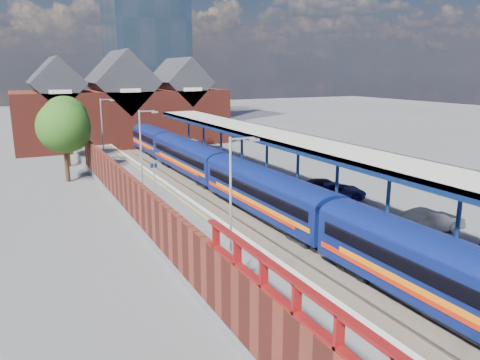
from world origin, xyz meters
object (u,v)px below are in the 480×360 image
object	(u,v)px
lamp_post_b	(233,202)
lamp_post_c	(143,150)
train	(222,170)
parked_car_blue	(336,191)
parked_car_dark	(326,187)
lamp_post_d	(103,127)
platform_sign	(154,173)
parked_car_silver	(430,221)

from	to	relation	value
lamp_post_b	lamp_post_c	world-z (taller)	same
train	parked_car_blue	size ratio (longest dim) A/B	14.24
lamp_post_b	parked_car_dark	xyz separation A→B (m)	(13.56, 11.16, -3.33)
lamp_post_d	platform_sign	distance (m)	14.25
train	lamp_post_b	xyz separation A→B (m)	(-7.86, -18.94, 2.87)
train	parked_car_blue	bearing A→B (deg)	-57.03
train	parked_car_dark	distance (m)	9.66
lamp_post_c	parked_car_blue	world-z (taller)	lamp_post_c
parked_car_silver	parked_car_blue	world-z (taller)	parked_car_silver
parked_car_silver	lamp_post_c	bearing A→B (deg)	46.56
platform_sign	parked_car_dark	bearing A→B (deg)	-29.29
parked_car_silver	parked_car_blue	distance (m)	8.90
parked_car_dark	lamp_post_d	bearing A→B (deg)	56.83
lamp_post_b	platform_sign	bearing A→B (deg)	85.67
lamp_post_c	platform_sign	world-z (taller)	lamp_post_c
lamp_post_c	parked_car_dark	distance (m)	14.77
lamp_post_b	parked_car_dark	world-z (taller)	lamp_post_b
lamp_post_c	parked_car_blue	xyz separation A→B (m)	(13.68, -6.04, -3.35)
train	platform_sign	world-z (taller)	platform_sign
lamp_post_b	lamp_post_d	world-z (taller)	same
lamp_post_c	lamp_post_d	world-z (taller)	same
lamp_post_d	lamp_post_c	bearing A→B (deg)	-90.00
platform_sign	parked_car_blue	size ratio (longest dim) A/B	0.54
parked_car_silver	parked_car_dark	bearing A→B (deg)	6.13
lamp_post_d	platform_sign	size ratio (longest dim) A/B	2.80
lamp_post_b	platform_sign	distance (m)	18.20
lamp_post_b	lamp_post_d	distance (m)	32.00
lamp_post_c	platform_sign	xyz separation A→B (m)	(1.36, 2.00, -2.30)
lamp_post_d	parked_car_dark	size ratio (longest dim) A/B	1.53
lamp_post_d	parked_car_blue	size ratio (longest dim) A/B	1.51
lamp_post_c	parked_car_blue	size ratio (longest dim) A/B	1.51
train	parked_car_silver	world-z (taller)	train
parked_car_silver	train	bearing A→B (deg)	22.43
train	parked_car_dark	size ratio (longest dim) A/B	14.37
train	parked_car_silver	xyz separation A→B (m)	(6.20, -17.88, -0.39)
lamp_post_b	parked_car_silver	distance (m)	14.47
train	parked_car_silver	bearing A→B (deg)	-70.88
parked_car_blue	lamp_post_c	bearing A→B (deg)	91.79
lamp_post_d	parked_car_blue	xyz separation A→B (m)	(13.68, -22.04, -3.35)
parked_car_silver	platform_sign	bearing A→B (deg)	40.15
train	lamp_post_c	size ratio (longest dim) A/B	9.42
parked_car_blue	parked_car_dark	bearing A→B (deg)	31.69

